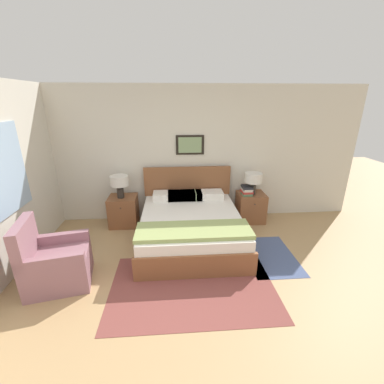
{
  "coord_description": "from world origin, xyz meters",
  "views": [
    {
      "loc": [
        -0.12,
        -2.19,
        2.34
      ],
      "look_at": [
        0.16,
        1.5,
        0.99
      ],
      "focal_mm": 24.0,
      "sensor_mm": 36.0,
      "label": 1
    }
  ],
  "objects_px": {
    "nightstand_by_door": "(250,207)",
    "table_lamp_near_window": "(119,182)",
    "table_lamp_by_door": "(253,179)",
    "armchair": "(55,263)",
    "bed": "(191,225)",
    "nightstand_near_window": "(124,211)"
  },
  "relations": [
    {
      "from": "bed",
      "to": "table_lamp_near_window",
      "type": "bearing_deg",
      "value": 151.73
    },
    {
      "from": "nightstand_by_door",
      "to": "nightstand_near_window",
      "type": "bearing_deg",
      "value": 180.0
    },
    {
      "from": "nightstand_by_door",
      "to": "table_lamp_near_window",
      "type": "bearing_deg",
      "value": -179.34
    },
    {
      "from": "armchair",
      "to": "nightstand_near_window",
      "type": "height_order",
      "value": "armchair"
    },
    {
      "from": "nightstand_near_window",
      "to": "nightstand_by_door",
      "type": "relative_size",
      "value": 1.0
    },
    {
      "from": "bed",
      "to": "nightstand_near_window",
      "type": "relative_size",
      "value": 3.39
    },
    {
      "from": "nightstand_near_window",
      "to": "nightstand_by_door",
      "type": "distance_m",
      "value": 2.51
    },
    {
      "from": "armchair",
      "to": "nightstand_near_window",
      "type": "bearing_deg",
      "value": 148.44
    },
    {
      "from": "armchair",
      "to": "nightstand_near_window",
      "type": "relative_size",
      "value": 1.62
    },
    {
      "from": "nightstand_near_window",
      "to": "table_lamp_near_window",
      "type": "distance_m",
      "value": 0.59
    },
    {
      "from": "nightstand_by_door",
      "to": "bed",
      "type": "bearing_deg",
      "value": -150.43
    },
    {
      "from": "armchair",
      "to": "nightstand_by_door",
      "type": "bearing_deg",
      "value": 106.51
    },
    {
      "from": "table_lamp_by_door",
      "to": "armchair",
      "type": "bearing_deg",
      "value": -152.24
    },
    {
      "from": "bed",
      "to": "nightstand_near_window",
      "type": "bearing_deg",
      "value": 150.37
    },
    {
      "from": "nightstand_near_window",
      "to": "nightstand_by_door",
      "type": "height_order",
      "value": "same"
    },
    {
      "from": "bed",
      "to": "table_lamp_by_door",
      "type": "relative_size",
      "value": 4.61
    },
    {
      "from": "table_lamp_by_door",
      "to": "nightstand_near_window",
      "type": "bearing_deg",
      "value": 179.34
    },
    {
      "from": "bed",
      "to": "table_lamp_by_door",
      "type": "xyz_separation_m",
      "value": [
        1.26,
        0.68,
        0.59
      ]
    },
    {
      "from": "bed",
      "to": "armchair",
      "type": "xyz_separation_m",
      "value": [
        -1.86,
        -0.96,
        0.01
      ]
    },
    {
      "from": "armchair",
      "to": "table_lamp_near_window",
      "type": "height_order",
      "value": "table_lamp_near_window"
    },
    {
      "from": "table_lamp_near_window",
      "to": "armchair",
      "type": "bearing_deg",
      "value": -109.65
    },
    {
      "from": "nightstand_near_window",
      "to": "armchair",
      "type": "bearing_deg",
      "value": -109.9
    }
  ]
}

